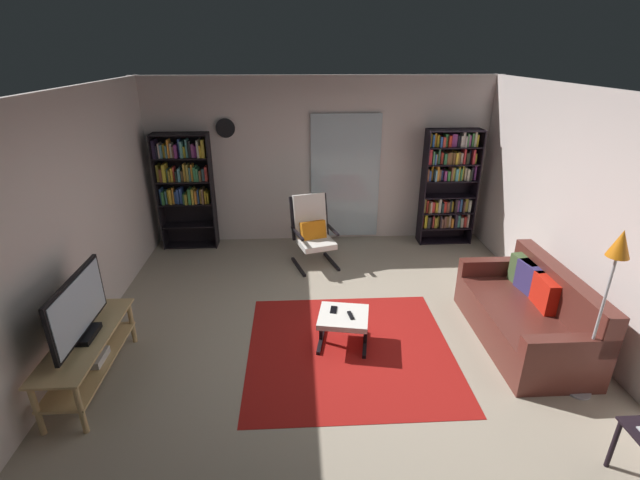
{
  "coord_description": "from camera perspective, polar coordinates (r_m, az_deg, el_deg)",
  "views": [
    {
      "loc": [
        -0.38,
        -4.11,
        2.96
      ],
      "look_at": [
        -0.11,
        0.81,
        0.84
      ],
      "focal_mm": 25.12,
      "sensor_mm": 36.0,
      "label": 1
    }
  ],
  "objects": [
    {
      "name": "lounge_armchair",
      "position": [
        6.51,
        -0.95,
        1.38
      ],
      "size": [
        0.72,
        0.78,
        1.02
      ],
      "color": "black",
      "rests_on": "ground"
    },
    {
      "name": "tv_remote",
      "position": [
        4.77,
        3.91,
        -9.55
      ],
      "size": [
        0.06,
        0.15,
        0.02
      ],
      "primitive_type": "cube",
      "rotation": [
        0.0,
        0.0,
        0.15
      ],
      "color": "black",
      "rests_on": "ottoman"
    },
    {
      "name": "glass_door_panel",
      "position": [
        7.25,
        3.24,
        7.94
      ],
      "size": [
        1.1,
        0.01,
        2.0
      ],
      "primitive_type": "cube",
      "color": "silver"
    },
    {
      "name": "bookshelf_near_tv",
      "position": [
        7.26,
        -16.89,
        7.14
      ],
      "size": [
        0.84,
        0.3,
        1.81
      ],
      "color": "black",
      "rests_on": "ground"
    },
    {
      "name": "wall_left",
      "position": [
        5.0,
        -30.5,
        0.54
      ],
      "size": [
        0.06,
        6.0,
        2.6
      ],
      "primitive_type": "cube",
      "color": "silver",
      "rests_on": "ground"
    },
    {
      "name": "wall_right",
      "position": [
        5.4,
        31.89,
        1.74
      ],
      "size": [
        0.06,
        6.0,
        2.6
      ],
      "primitive_type": "cube",
      "color": "silver",
      "rests_on": "ground"
    },
    {
      "name": "ottoman",
      "position": [
        4.83,
        2.99,
        -10.12
      ],
      "size": [
        0.6,
        0.57,
        0.37
      ],
      "color": "white",
      "rests_on": "ground"
    },
    {
      "name": "area_rug",
      "position": [
        4.92,
        3.8,
        -13.71
      ],
      "size": [
        2.15,
        2.08,
        0.01
      ],
      "primitive_type": "cube",
      "color": "#A11814",
      "rests_on": "ground"
    },
    {
      "name": "cell_phone",
      "position": [
        4.86,
        1.75,
        -8.86
      ],
      "size": [
        0.09,
        0.15,
        0.01
      ],
      "primitive_type": "cube",
      "rotation": [
        0.0,
        0.0,
        -0.19
      ],
      "color": "black",
      "rests_on": "ottoman"
    },
    {
      "name": "wall_back",
      "position": [
        7.22,
        -0.02,
        9.96
      ],
      "size": [
        5.6,
        0.06,
        2.6
      ],
      "primitive_type": "cube",
      "color": "silver",
      "rests_on": "ground"
    },
    {
      "name": "wall_clock",
      "position": [
        7.1,
        -11.96,
        13.79
      ],
      "size": [
        0.29,
        0.03,
        0.29
      ],
      "color": "silver"
    },
    {
      "name": "ground_plane",
      "position": [
        5.08,
        1.8,
        -12.37
      ],
      "size": [
        7.02,
        7.02,
        0.0
      ],
      "primitive_type": "plane",
      "color": "tan"
    },
    {
      "name": "leather_sofa",
      "position": [
        5.39,
        24.99,
        -8.63
      ],
      "size": [
        0.86,
        1.74,
        0.83
      ],
      "color": "#582720",
      "rests_on": "ground"
    },
    {
      "name": "bookshelf_near_sofa",
      "position": [
        7.42,
        16.06,
        6.98
      ],
      "size": [
        0.85,
        0.3,
        1.84
      ],
      "color": "black",
      "rests_on": "ground"
    },
    {
      "name": "tv_stand",
      "position": [
        4.83,
        -27.37,
        -12.58
      ],
      "size": [
        0.45,
        1.36,
        0.52
      ],
      "color": "tan",
      "rests_on": "ground"
    },
    {
      "name": "television",
      "position": [
        4.59,
        -28.41,
        -7.81
      ],
      "size": [
        0.2,
        1.01,
        0.61
      ],
      "color": "black",
      "rests_on": "tv_stand"
    },
    {
      "name": "floor_lamp_by_sofa",
      "position": [
        4.4,
        33.31,
        -3.11
      ],
      "size": [
        0.22,
        0.22,
        1.64
      ],
      "color": "#A5A5AD",
      "rests_on": "ground"
    }
  ]
}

